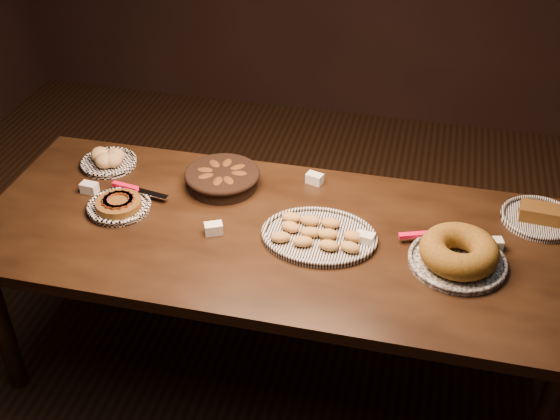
% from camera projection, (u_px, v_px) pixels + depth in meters
% --- Properties ---
extents(ground, '(5.00, 5.00, 0.00)m').
position_uv_depth(ground, '(276.00, 361.00, 3.21)').
color(ground, black).
rests_on(ground, ground).
extents(buffet_table, '(2.40, 1.00, 0.75)m').
position_uv_depth(buffet_table, '(275.00, 246.00, 2.82)').
color(buffet_table, black).
rests_on(buffet_table, ground).
extents(apple_tart_plate, '(0.31, 0.28, 0.05)m').
position_uv_depth(apple_tart_plate, '(119.00, 205.00, 2.89)').
color(apple_tart_plate, white).
rests_on(apple_tart_plate, buffet_table).
extents(madeleine_platter, '(0.45, 0.37, 0.05)m').
position_uv_depth(madeleine_platter, '(318.00, 235.00, 2.73)').
color(madeleine_platter, black).
rests_on(madeleine_platter, buffet_table).
extents(bundt_cake_plate, '(0.41, 0.37, 0.11)m').
position_uv_depth(bundt_cake_plate, '(458.00, 254.00, 2.59)').
color(bundt_cake_plate, black).
rests_on(bundt_cake_plate, buffet_table).
extents(croissant_basket, '(0.34, 0.34, 0.08)m').
position_uv_depth(croissant_basket, '(222.00, 177.00, 3.01)').
color(croissant_basket, black).
rests_on(croissant_basket, buffet_table).
extents(bread_roll_plate, '(0.25, 0.25, 0.08)m').
position_uv_depth(bread_roll_plate, '(108.00, 160.00, 3.16)').
color(bread_roll_plate, white).
rests_on(bread_roll_plate, buffet_table).
extents(loaf_plate, '(0.31, 0.31, 0.07)m').
position_uv_depth(loaf_plate, '(539.00, 217.00, 2.82)').
color(loaf_plate, black).
rests_on(loaf_plate, buffet_table).
extents(tent_cards, '(1.75, 0.51, 0.04)m').
position_uv_depth(tent_cards, '(291.00, 214.00, 2.83)').
color(tent_cards, white).
rests_on(tent_cards, buffet_table).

